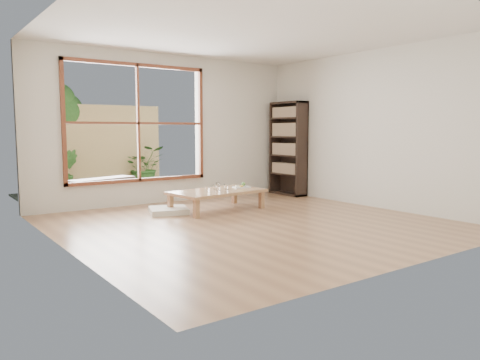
{
  "coord_description": "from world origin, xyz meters",
  "views": [
    {
      "loc": [
        -3.85,
        -5.07,
        1.3
      ],
      "look_at": [
        0.16,
        0.51,
        0.55
      ],
      "focal_mm": 35.0,
      "sensor_mm": 36.0,
      "label": 1
    }
  ],
  "objects_px": {
    "low_table": "(217,193)",
    "garden_bench": "(102,182)",
    "bookshelf": "(288,149)",
    "food_tray": "(242,186)"
  },
  "relations": [
    {
      "from": "bookshelf",
      "to": "food_tray",
      "type": "bearing_deg",
      "value": -157.86
    },
    {
      "from": "bookshelf",
      "to": "food_tray",
      "type": "height_order",
      "value": "bookshelf"
    },
    {
      "from": "food_tray",
      "to": "garden_bench",
      "type": "bearing_deg",
      "value": 145.08
    },
    {
      "from": "low_table",
      "to": "food_tray",
      "type": "xyz_separation_m",
      "value": [
        0.53,
        0.06,
        0.06
      ]
    },
    {
      "from": "low_table",
      "to": "bookshelf",
      "type": "xyz_separation_m",
      "value": [
        2.14,
        0.71,
        0.63
      ]
    },
    {
      "from": "low_table",
      "to": "garden_bench",
      "type": "height_order",
      "value": "garden_bench"
    },
    {
      "from": "food_tray",
      "to": "garden_bench",
      "type": "distance_m",
      "value": 2.59
    },
    {
      "from": "low_table",
      "to": "food_tray",
      "type": "height_order",
      "value": "food_tray"
    },
    {
      "from": "low_table",
      "to": "bookshelf",
      "type": "height_order",
      "value": "bookshelf"
    },
    {
      "from": "bookshelf",
      "to": "garden_bench",
      "type": "xyz_separation_m",
      "value": [
        -3.33,
        1.28,
        -0.56
      ]
    }
  ]
}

